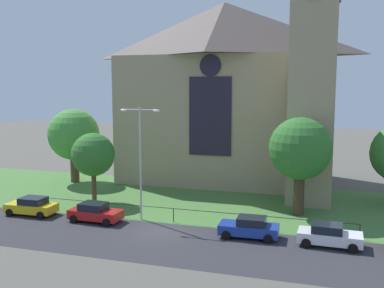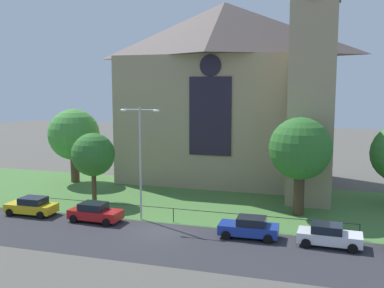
# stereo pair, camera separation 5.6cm
# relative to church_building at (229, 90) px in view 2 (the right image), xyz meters

# --- Properties ---
(ground) EXTENTS (160.00, 160.00, 0.00)m
(ground) POSITION_rel_church_building_xyz_m (-1.01, -9.24, -10.27)
(ground) COLOR #56544C
(road_asphalt) EXTENTS (120.00, 8.00, 0.01)m
(road_asphalt) POSITION_rel_church_building_xyz_m (-1.01, -21.24, -10.27)
(road_asphalt) COLOR #2D2D33
(road_asphalt) RESTS_ON ground
(grass_verge) EXTENTS (120.00, 20.00, 0.01)m
(grass_verge) POSITION_rel_church_building_xyz_m (-1.01, -11.24, -10.27)
(grass_verge) COLOR #477538
(grass_verge) RESTS_ON ground
(church_building) EXTENTS (23.20, 16.20, 26.00)m
(church_building) POSITION_rel_church_building_xyz_m (0.00, 0.00, 0.00)
(church_building) COLOR tan
(church_building) RESTS_ON ground
(iron_railing) EXTENTS (27.86, 0.07, 1.13)m
(iron_railing) POSITION_rel_church_building_xyz_m (-0.77, -16.74, -9.31)
(iron_railing) COLOR black
(iron_railing) RESTS_ON ground
(tree_left_near) EXTENTS (3.99, 3.99, 6.49)m
(tree_left_near) POSITION_rel_church_building_xyz_m (-9.88, -13.10, -5.80)
(tree_left_near) COLOR #4C3823
(tree_left_near) RESTS_ON ground
(tree_right_near) EXTENTS (5.17, 5.17, 8.22)m
(tree_right_near) POSITION_rel_church_building_xyz_m (8.59, -11.74, -4.72)
(tree_right_near) COLOR #423021
(tree_right_near) RESTS_ON ground
(tree_left_far) EXTENTS (5.69, 5.69, 8.24)m
(tree_left_far) POSITION_rel_church_building_xyz_m (-16.40, -5.83, -4.93)
(tree_left_far) COLOR #4C3823
(tree_left_far) RESTS_ON ground
(streetlamp_near) EXTENTS (3.37, 0.26, 9.09)m
(streetlamp_near) POSITION_rel_church_building_xyz_m (-3.51, -16.84, -4.57)
(streetlamp_near) COLOR #B2B2B7
(streetlamp_near) RESTS_ON ground
(parked_car_yellow) EXTENTS (4.25, 2.11, 1.51)m
(parked_car_yellow) POSITION_rel_church_building_xyz_m (-12.82, -18.33, -9.53)
(parked_car_yellow) COLOR gold
(parked_car_yellow) RESTS_ON ground
(parked_car_red) EXTENTS (4.26, 2.14, 1.51)m
(parked_car_red) POSITION_rel_church_building_xyz_m (-6.80, -18.43, -9.53)
(parked_car_red) COLOR #B21919
(parked_car_red) RESTS_ON ground
(parked_car_blue) EXTENTS (4.25, 2.13, 1.51)m
(parked_car_blue) POSITION_rel_church_building_xyz_m (5.62, -18.61, -9.53)
(parked_car_blue) COLOR #1E3899
(parked_car_blue) RESTS_ON ground
(parked_car_white) EXTENTS (4.26, 2.14, 1.51)m
(parked_car_white) POSITION_rel_church_building_xyz_m (11.05, -18.71, -9.53)
(parked_car_white) COLOR silver
(parked_car_white) RESTS_ON ground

